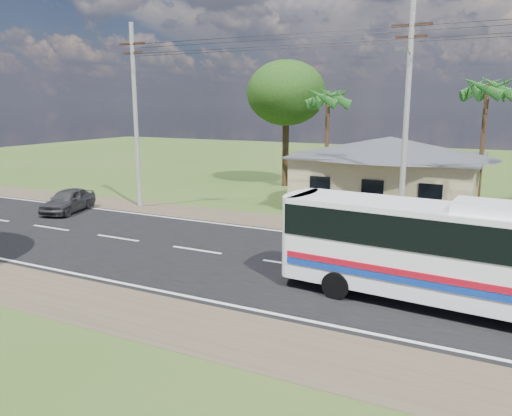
{
  "coord_description": "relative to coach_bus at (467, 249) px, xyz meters",
  "views": [
    {
      "loc": [
        7.25,
        -17.72,
        6.32
      ],
      "look_at": [
        -2.09,
        1.0,
        1.95
      ],
      "focal_mm": 35.0,
      "sensor_mm": 36.0,
      "label": 1
    }
  ],
  "objects": [
    {
      "name": "house",
      "position": [
        -5.49,
        14.83,
        0.64
      ],
      "size": [
        12.4,
        10.0,
        5.0
      ],
      "color": "tan",
      "rests_on": "ground"
    },
    {
      "name": "palm_mid",
      "position": [
        -0.49,
        17.33,
        5.15
      ],
      "size": [
        2.8,
        2.8,
        8.2
      ],
      "color": "#47301E",
      "rests_on": "ground"
    },
    {
      "name": "ground",
      "position": [
        -6.49,
        1.83,
        -2.0
      ],
      "size": [
        120.0,
        120.0,
        0.0
      ],
      "primitive_type": "plane",
      "color": "#324D1B",
      "rests_on": "ground"
    },
    {
      "name": "coach_bus",
      "position": [
        0.0,
        0.0,
        0.0
      ],
      "size": [
        11.44,
        3.3,
        3.51
      ],
      "rotation": [
        0.0,
        0.0,
        -0.08
      ],
      "color": "white",
      "rests_on": "ground"
    },
    {
      "name": "small_car",
      "position": [
        -22.24,
        5.16,
        -1.3
      ],
      "size": [
        2.73,
        4.44,
        1.41
      ],
      "primitive_type": "imported",
      "rotation": [
        0.0,
        0.0,
        0.27
      ],
      "color": "#28292B",
      "rests_on": "ground"
    },
    {
      "name": "road",
      "position": [
        -6.49,
        1.83,
        -1.99
      ],
      "size": [
        120.0,
        16.0,
        0.03
      ],
      "color": "black",
      "rests_on": "ground"
    },
    {
      "name": "palm_far",
      "position": [
        -10.49,
        17.83,
        4.67
      ],
      "size": [
        2.8,
        2.8,
        7.7
      ],
      "color": "#47301E",
      "rests_on": "ground"
    },
    {
      "name": "utility_poles",
      "position": [
        -3.82,
        8.31,
        3.76
      ],
      "size": [
        32.8,
        2.22,
        11.0
      ],
      "color": "#9E9E99",
      "rests_on": "ground"
    },
    {
      "name": "tree_behind_house",
      "position": [
        -14.49,
        19.83,
        5.11
      ],
      "size": [
        6.0,
        6.0,
        9.61
      ],
      "color": "#47301E",
      "rests_on": "ground"
    },
    {
      "name": "motorcycle",
      "position": [
        -3.9,
        7.95,
        -1.59
      ],
      "size": [
        1.61,
        0.73,
        0.82
      ],
      "primitive_type": "imported",
      "rotation": [
        0.0,
        0.0,
        1.45
      ],
      "color": "black",
      "rests_on": "ground"
    }
  ]
}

